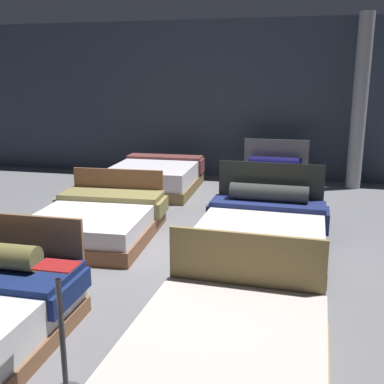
{
  "coord_description": "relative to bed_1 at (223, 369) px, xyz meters",
  "views": [
    {
      "loc": [
        1.55,
        -5.55,
        2.27
      ],
      "look_at": [
        0.11,
        0.78,
        0.64
      ],
      "focal_mm": 43.04,
      "sensor_mm": 36.0,
      "label": 1
    }
  ],
  "objects": [
    {
      "name": "bed_3",
      "position": [
        0.05,
        3.07,
        0.02
      ],
      "size": [
        1.77,
        2.06,
        1.03
      ],
      "rotation": [
        0.0,
        0.0,
        -0.04
      ],
      "color": "black",
      "rests_on": "ground_plane"
    },
    {
      "name": "bed_5",
      "position": [
        0.01,
        5.96,
        -0.0
      ],
      "size": [
        1.46,
        2.09,
        0.99
      ],
      "rotation": [
        0.0,
        0.0,
        -0.02
      ],
      "color": "#59575C",
      "rests_on": "ground_plane"
    },
    {
      "name": "support_pillar",
      "position": [
        1.64,
        7.08,
        1.51
      ],
      "size": [
        0.3,
        0.3,
        3.5
      ],
      "primitive_type": "cylinder",
      "color": "#99999E",
      "rests_on": "ground_plane"
    },
    {
      "name": "bed_1",
      "position": [
        0.0,
        0.0,
        0.0
      ],
      "size": [
        1.58,
        2.02,
        0.95
      ],
      "rotation": [
        0.0,
        0.0,
        -0.05
      ],
      "color": "olive",
      "rests_on": "ground_plane"
    },
    {
      "name": "bed_2",
      "position": [
        -2.31,
        3.04,
        -0.0
      ],
      "size": [
        1.72,
        2.07,
        0.83
      ],
      "rotation": [
        0.0,
        0.0,
        0.04
      ],
      "color": "brown",
      "rests_on": "ground_plane"
    },
    {
      "name": "price_sign",
      "position": [
        -1.12,
        -0.22,
        0.16
      ],
      "size": [
        0.28,
        0.24,
        1.02
      ],
      "color": "#3F3F44",
      "rests_on": "ground_plane"
    },
    {
      "name": "bed_4",
      "position": [
        -2.34,
        5.93,
        0.04
      ],
      "size": [
        1.7,
        2.05,
        0.6
      ],
      "rotation": [
        0.0,
        0.0,
        0.02
      ],
      "color": "brown",
      "rests_on": "ground_plane"
    },
    {
      "name": "ground_plane",
      "position": [
        -1.12,
        2.68,
        -0.25
      ],
      "size": [
        18.0,
        18.0,
        0.02
      ],
      "primitive_type": "cube",
      "color": "slate"
    },
    {
      "name": "showroom_back_wall",
      "position": [
        -1.12,
        7.64,
        1.51
      ],
      "size": [
        18.0,
        0.06,
        3.5
      ],
      "primitive_type": "cube",
      "color": "#333D4C",
      "rests_on": "ground_plane"
    }
  ]
}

